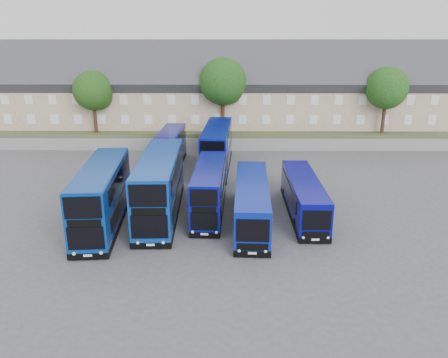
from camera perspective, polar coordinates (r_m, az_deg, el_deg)
ground at (r=32.30m, az=-4.20°, el=-7.03°), size 120.00×120.00×0.00m
retaining_wall at (r=54.72m, az=-2.26°, el=4.56°), size 70.00×0.40×1.50m
earth_bank at (r=64.41m, az=-1.86°, el=6.91°), size 80.00×20.00×2.00m
terrace_row at (r=59.61m, az=3.82°, el=11.39°), size 66.00×10.40×11.20m
dd_front_left at (r=33.97m, az=-15.60°, el=-2.27°), size 3.53×11.65×4.57m
dd_front_mid at (r=34.79m, az=-8.36°, el=-1.03°), size 3.12×12.27×4.85m
dd_front_right at (r=35.01m, az=-1.95°, el=-1.55°), size 2.57×9.85×3.88m
dd_rear_left at (r=47.45m, az=-7.08°, el=3.72°), size 2.60×9.94×3.92m
dd_rear_right at (r=46.69m, az=-0.91°, el=4.02°), size 3.26×11.60×4.56m
coach_east_a at (r=33.45m, az=3.64°, el=-3.17°), size 2.96×11.81×3.20m
coach_east_b at (r=35.44m, az=10.33°, el=-2.37°), size 2.29×10.89×2.97m
tree_west at (r=57.01m, az=-16.60°, el=10.83°), size 4.80×4.80×7.65m
tree_mid at (r=54.97m, az=0.01°, el=12.38°), size 5.76×5.76×9.18m
tree_east at (r=57.95m, az=20.58°, el=10.88°), size 5.12×5.12×8.16m
tree_far at (r=66.57m, az=23.56°, el=11.66°), size 5.44×5.44×8.67m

